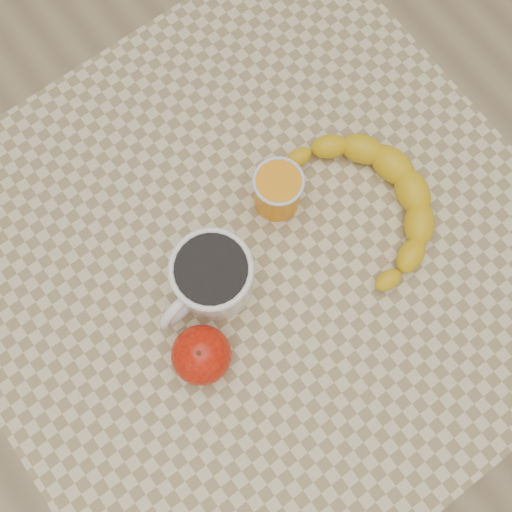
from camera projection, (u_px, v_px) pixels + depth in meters
ground at (256, 322)px, 1.52m from camera, size 3.00×3.00×0.00m
table at (256, 272)px, 0.87m from camera, size 0.80×0.80×0.75m
coffee_mug at (211, 277)px, 0.73m from camera, size 0.16×0.12×0.09m
orange_juice_glass at (278, 191)px, 0.77m from camera, size 0.07×0.07×0.08m
apple at (201, 355)px, 0.72m from camera, size 0.10×0.10×0.07m
banana at (371, 203)px, 0.79m from camera, size 0.32×0.37×0.05m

